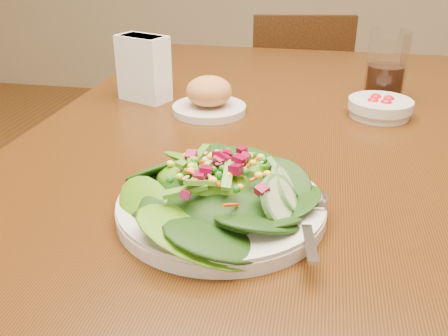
{
  "coord_description": "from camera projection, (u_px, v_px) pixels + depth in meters",
  "views": [
    {
      "loc": [
        0.09,
        -0.9,
        1.1
      ],
      "look_at": [
        -0.03,
        -0.32,
        0.81
      ],
      "focal_mm": 40.0,
      "sensor_mm": 36.0,
      "label": 1
    }
  ],
  "objects": [
    {
      "name": "dining_table",
      "position": [
        270.0,
        174.0,
        1.0
      ],
      "size": [
        0.9,
        1.4,
        0.75
      ],
      "color": "#50270B",
      "rests_on": "ground_plane"
    },
    {
      "name": "chair_far",
      "position": [
        295.0,
        110.0,
        2.01
      ],
      "size": [
        0.44,
        0.44,
        0.82
      ],
      "rotation": [
        0.0,
        0.0,
        3.32
      ],
      "color": "#46240E",
      "rests_on": "ground_plane"
    },
    {
      "name": "salad_plate",
      "position": [
        228.0,
        196.0,
        0.65
      ],
      "size": [
        0.28,
        0.28,
        0.08
      ],
      "rotation": [
        0.0,
        0.0,
        -0.36
      ],
      "color": "beige",
      "rests_on": "dining_table"
    },
    {
      "name": "bread_plate",
      "position": [
        209.0,
        98.0,
        1.02
      ],
      "size": [
        0.15,
        0.15,
        0.08
      ],
      "color": "beige",
      "rests_on": "dining_table"
    },
    {
      "name": "tomato_bowl",
      "position": [
        380.0,
        107.0,
        1.01
      ],
      "size": [
        0.13,
        0.13,
        0.04
      ],
      "color": "beige",
      "rests_on": "dining_table"
    },
    {
      "name": "drinking_glass",
      "position": [
        386.0,
        70.0,
        1.09
      ],
      "size": [
        0.09,
        0.09,
        0.15
      ],
      "color": "silver",
      "rests_on": "dining_table"
    },
    {
      "name": "napkin_holder",
      "position": [
        144.0,
        67.0,
        1.08
      ],
      "size": [
        0.12,
        0.1,
        0.14
      ],
      "rotation": [
        0.0,
        0.0,
        -0.38
      ],
      "color": "white",
      "rests_on": "dining_table"
    }
  ]
}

